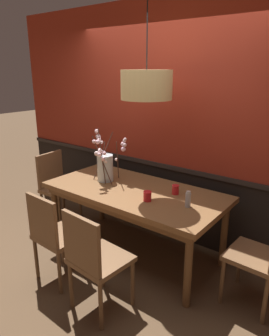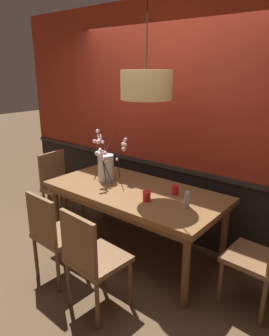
% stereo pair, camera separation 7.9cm
% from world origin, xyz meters
% --- Properties ---
extents(ground_plane, '(24.00, 24.00, 0.00)m').
position_xyz_m(ground_plane, '(0.00, 0.00, 0.00)').
color(ground_plane, brown).
extents(back_wall, '(5.02, 0.14, 2.77)m').
position_xyz_m(back_wall, '(0.00, 0.65, 1.37)').
color(back_wall, black).
rests_on(back_wall, ground).
extents(dining_table, '(1.95, 0.96, 0.78)m').
position_xyz_m(dining_table, '(0.00, 0.00, 0.69)').
color(dining_table, brown).
rests_on(dining_table, ground).
extents(chair_head_west_end, '(0.43, 0.48, 0.94)m').
position_xyz_m(chair_head_west_end, '(-1.36, 0.02, 0.53)').
color(chair_head_west_end, brown).
rests_on(chair_head_west_end, ground).
extents(chair_head_east_end, '(0.46, 0.46, 0.93)m').
position_xyz_m(chair_head_east_end, '(1.38, 0.00, 0.53)').
color(chair_head_east_end, brown).
rests_on(chair_head_east_end, ground).
extents(chair_near_side_right, '(0.47, 0.47, 0.94)m').
position_xyz_m(chair_near_side_right, '(0.29, -0.92, 0.53)').
color(chair_near_side_right, brown).
rests_on(chair_near_side_right, ground).
extents(chair_far_side_left, '(0.47, 0.41, 0.95)m').
position_xyz_m(chair_far_side_left, '(-0.25, 0.88, 0.54)').
color(chair_far_side_left, brown).
rests_on(chair_far_side_left, ground).
extents(chair_near_side_left, '(0.45, 0.40, 0.92)m').
position_xyz_m(chair_near_side_left, '(-0.31, -0.87, 0.52)').
color(chair_near_side_left, brown).
rests_on(chair_near_side_left, ground).
extents(vase_with_blossoms, '(0.45, 0.40, 0.63)m').
position_xyz_m(vase_with_blossoms, '(-0.44, 0.02, 0.96)').
color(vase_with_blossoms, silver).
rests_on(vase_with_blossoms, dining_table).
extents(candle_holder_nearer_center, '(0.08, 0.08, 0.10)m').
position_xyz_m(candle_holder_nearer_center, '(0.29, -0.17, 0.83)').
color(candle_holder_nearer_center, red).
rests_on(candle_holder_nearer_center, dining_table).
extents(candle_holder_nearer_edge, '(0.08, 0.08, 0.10)m').
position_xyz_m(candle_holder_nearer_edge, '(0.42, 0.15, 0.83)').
color(candle_holder_nearer_edge, red).
rests_on(candle_holder_nearer_edge, dining_table).
extents(condiment_bottle, '(0.05, 0.05, 0.16)m').
position_xyz_m(condiment_bottle, '(0.67, -0.05, 0.85)').
color(condiment_bottle, '#ADADB2').
rests_on(condiment_bottle, dining_table).
extents(pendant_lamp, '(0.50, 0.50, 1.04)m').
position_xyz_m(pendant_lamp, '(0.11, 0.05, 1.87)').
color(pendant_lamp, tan).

